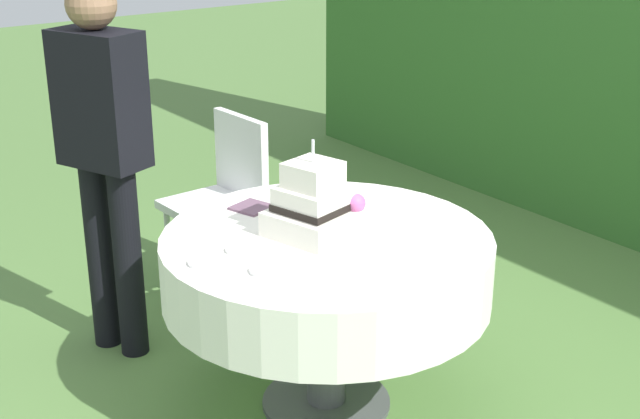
% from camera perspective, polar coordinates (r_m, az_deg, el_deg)
% --- Properties ---
extents(ground_plane, '(20.00, 20.00, 0.00)m').
position_cam_1_polar(ground_plane, '(3.57, 0.41, -12.48)').
color(ground_plane, '#547A3D').
extents(cake_table, '(1.23, 1.23, 0.72)m').
position_cam_1_polar(cake_table, '(3.28, 0.44, -3.80)').
color(cake_table, '#4C4C51').
rests_on(cake_table, ground_plane).
extents(wedding_cake, '(0.35, 0.35, 0.36)m').
position_cam_1_polar(wedding_cake, '(3.20, -0.38, 0.21)').
color(wedding_cake, white).
rests_on(wedding_cake, cake_table).
extents(serving_plate_near, '(0.12, 0.12, 0.01)m').
position_cam_1_polar(serving_plate_near, '(2.94, -3.45, -3.94)').
color(serving_plate_near, white).
rests_on(serving_plate_near, cake_table).
extents(serving_plate_far, '(0.12, 0.12, 0.01)m').
position_cam_1_polar(serving_plate_far, '(3.02, -7.42, -3.39)').
color(serving_plate_far, white).
rests_on(serving_plate_far, cake_table).
extents(serving_plate_left, '(0.10, 0.10, 0.01)m').
position_cam_1_polar(serving_plate_left, '(3.11, -5.22, -2.59)').
color(serving_plate_left, white).
rests_on(serving_plate_left, cake_table).
extents(serving_plate_right, '(0.15, 0.15, 0.01)m').
position_cam_1_polar(serving_plate_right, '(3.52, 2.04, 0.39)').
color(serving_plate_right, white).
rests_on(serving_plate_right, cake_table).
extents(napkin_stack, '(0.17, 0.17, 0.01)m').
position_cam_1_polar(napkin_stack, '(3.49, -4.45, 0.14)').
color(napkin_stack, '#6B4C60').
rests_on(napkin_stack, cake_table).
extents(garden_chair, '(0.42, 0.42, 0.89)m').
position_cam_1_polar(garden_chair, '(4.27, -6.19, 1.35)').
color(garden_chair, white).
rests_on(garden_chair, ground_plane).
extents(standing_person, '(0.41, 0.32, 1.60)m').
position_cam_1_polar(standing_person, '(3.69, -13.86, 4.02)').
color(standing_person, black).
rests_on(standing_person, ground_plane).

